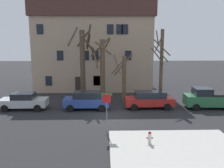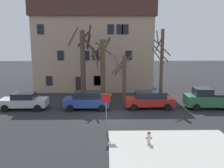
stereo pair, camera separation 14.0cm
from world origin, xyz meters
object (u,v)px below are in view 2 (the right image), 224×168
car_silver_sedan (24,101)px  fire_hydrant (149,137)px  tree_bare_end (161,64)px  tree_bare_mid (102,67)px  tree_bare_far (124,77)px  tree_bare_near (83,62)px  street_sign_pole (106,106)px  bicycle_leaning (73,99)px  car_blue_wagon (87,100)px  pickup_truck_green (211,99)px  car_red_wagon (149,99)px  building_main (95,45)px

car_silver_sedan → fire_hydrant: size_ratio=5.55×
tree_bare_end → car_silver_sedan: (-13.88, -2.36, -3.36)m
tree_bare_mid → tree_bare_far: bearing=-16.1°
tree_bare_far → tree_bare_near: bearing=169.1°
street_sign_pole → bicycle_leaning: street_sign_pole is taller
car_blue_wagon → street_sign_pole: size_ratio=1.48×
pickup_truck_green → fire_hydrant: pickup_truck_green is taller
car_red_wagon → pickup_truck_green: pickup_truck_green is taller
bicycle_leaning → tree_bare_near: bearing=37.7°
fire_hydrant → street_sign_pole: street_sign_pole is taller
tree_bare_mid → bicycle_leaning: bearing=-168.8°
building_main → bicycle_leaning: size_ratio=9.07×
tree_bare_mid → street_sign_pole: (0.42, -9.80, -1.66)m
tree_bare_end → fire_hydrant: 11.96m
building_main → tree_bare_mid: (1.25, -8.65, -2.33)m
building_main → pickup_truck_green: building_main is taller
tree_bare_mid → fire_hydrant: bearing=-75.0°
car_silver_sedan → building_main: bearing=61.6°
car_silver_sedan → pickup_truck_green: 18.37m
tree_bare_near → tree_bare_far: bearing=-10.9°
car_silver_sedan → car_red_wagon: bearing=0.2°
tree_bare_mid → car_silver_sedan: 8.75m
tree_bare_mid → pickup_truck_green: bearing=-17.0°
tree_bare_near → tree_bare_far: size_ratio=1.59×
tree_bare_near → pickup_truck_green: 13.73m
car_silver_sedan → fire_hydrant: bearing=-38.6°
tree_bare_mid → tree_bare_far: size_ratio=1.34×
car_silver_sedan → street_sign_pole: 10.50m
building_main → bicycle_leaning: 11.05m
car_blue_wagon → car_silver_sedan: bearing=178.3°
tree_bare_far → pickup_truck_green: bearing=-17.2°
car_red_wagon → pickup_truck_green: size_ratio=0.92×
street_sign_pole → bicycle_leaning: bearing=111.4°
car_blue_wagon → car_red_wagon: size_ratio=0.92×
building_main → street_sign_pole: bearing=-84.8°
building_main → tree_bare_mid: building_main is taller
bicycle_leaning → car_red_wagon: bearing=-17.6°
car_blue_wagon → car_red_wagon: (6.14, 0.22, -0.03)m
tree_bare_far → car_silver_sedan: 10.40m
tree_bare_end → pickup_truck_green: 6.04m
car_red_wagon → building_main: bearing=116.7°
fire_hydrant → car_red_wagon: bearing=79.9°
car_blue_wagon → street_sign_pole: 6.83m
tree_bare_near → bicycle_leaning: tree_bare_near is taller
tree_bare_end → car_blue_wagon: (-7.72, -2.54, -3.27)m
car_silver_sedan → car_red_wagon: car_red_wagon is taller
tree_bare_near → bicycle_leaning: size_ratio=4.77×
building_main → car_blue_wagon: bearing=-91.0°
street_sign_pole → tree_bare_mid: bearing=92.4°
pickup_truck_green → building_main: bearing=135.2°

